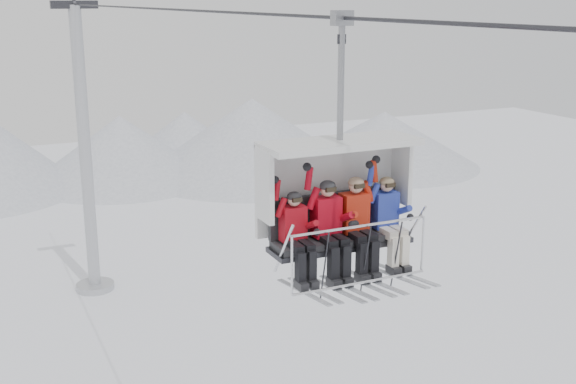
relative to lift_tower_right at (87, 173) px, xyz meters
name	(u,v)px	position (x,y,z in m)	size (l,w,h in m)	color
ridgeline	(16,155)	(-1.58, 20.05, -2.94)	(72.00, 21.00, 7.00)	silver
lift_tower_right	(87,173)	(0.00, 0.00, 0.00)	(2.00, 1.80, 13.48)	#ADAFB4
haul_cable	(288,15)	(0.00, -22.00, 7.52)	(0.06, 0.06, 50.00)	#2B2B30
chairlift_carrier	(335,190)	(0.00, -23.73, 4.91)	(2.46, 1.17, 3.98)	black
skier_far_left	(297,234)	(-0.81, -24.05, 4.39)	(0.37, 1.69, 1.50)	#A40A16
skier_center_left	(329,226)	(-0.25, -24.03, 4.44)	(0.42, 1.69, 1.67)	#B40819
skier_center_right	(358,222)	(0.24, -24.03, 4.44)	(0.42, 1.69, 1.67)	red
skier_far_right	(388,219)	(0.81, -24.04, 4.42)	(0.40, 1.69, 1.58)	#2739A7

